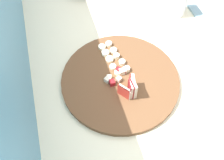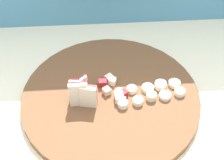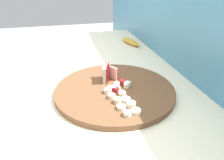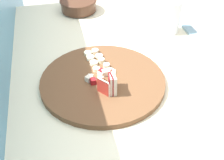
% 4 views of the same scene
% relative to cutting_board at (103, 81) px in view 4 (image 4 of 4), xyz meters
% --- Properties ---
extents(tile_backsplash, '(2.40, 0.04, 1.34)m').
position_rel_cutting_board_xyz_m(tile_backsplash, '(-0.07, 0.33, -0.24)').
color(tile_backsplash, '#4C8EB2').
rests_on(tile_backsplash, ground).
extents(cutting_board, '(0.42, 0.42, 0.02)m').
position_rel_cutting_board_xyz_m(cutting_board, '(0.00, 0.00, 0.00)').
color(cutting_board, brown).
rests_on(cutting_board, tiled_countertop).
extents(apple_wedge_fan, '(0.07, 0.06, 0.07)m').
position_rel_cutting_board_xyz_m(apple_wedge_fan, '(-0.07, -0.01, 0.04)').
color(apple_wedge_fan, '#B22D23').
rests_on(apple_wedge_fan, cutting_board).
extents(apple_dice_pile, '(0.07, 0.10, 0.02)m').
position_rel_cutting_board_xyz_m(apple_dice_pile, '(0.01, 0.01, 0.02)').
color(apple_dice_pile, maroon).
rests_on(apple_dice_pile, cutting_board).
extents(banana_slice_rows, '(0.17, 0.08, 0.02)m').
position_rel_cutting_board_xyz_m(banana_slice_rows, '(0.09, -0.00, 0.02)').
color(banana_slice_rows, white).
rests_on(banana_slice_rows, cutting_board).
extents(ceramic_bowl, '(0.18, 0.18, 0.06)m').
position_rel_cutting_board_xyz_m(ceramic_bowl, '(0.57, 0.00, 0.02)').
color(ceramic_bowl, '#4C2D1E').
rests_on(ceramic_bowl, tiled_countertop).
extents(small_jar, '(0.07, 0.07, 0.14)m').
position_rel_cutting_board_xyz_m(small_jar, '(0.28, -0.35, 0.06)').
color(small_jar, white).
rests_on(small_jar, tiled_countertop).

